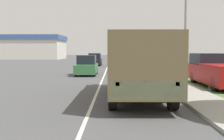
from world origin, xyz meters
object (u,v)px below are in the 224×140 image
(car_nearest_ahead, at_px, (87,66))
(lamp_post, at_px, (182,16))
(pickup_truck, at_px, (216,71))
(car_second_ahead, at_px, (95,60))
(military_truck, at_px, (137,63))

(car_nearest_ahead, relative_size, lamp_post, 0.62)
(car_nearest_ahead, xyz_separation_m, pickup_truck, (8.35, -7.50, 0.16))
(car_second_ahead, height_order, pickup_truck, pickup_truck)
(military_truck, distance_m, car_nearest_ahead, 12.16)
(car_nearest_ahead, bearing_deg, lamp_post, -54.60)
(car_second_ahead, bearing_deg, lamp_post, -75.01)
(military_truck, bearing_deg, car_nearest_ahead, 106.18)
(pickup_truck, bearing_deg, car_second_ahead, 110.81)
(military_truck, bearing_deg, lamp_post, 49.89)
(lamp_post, bearing_deg, car_second_ahead, 104.99)
(military_truck, xyz_separation_m, car_nearest_ahead, (-3.38, 11.65, -0.81))
(military_truck, height_order, car_nearest_ahead, military_truck)
(lamp_post, bearing_deg, pickup_truck, 23.33)
(car_second_ahead, bearing_deg, military_truck, -82.11)
(car_second_ahead, distance_m, pickup_truck, 24.55)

